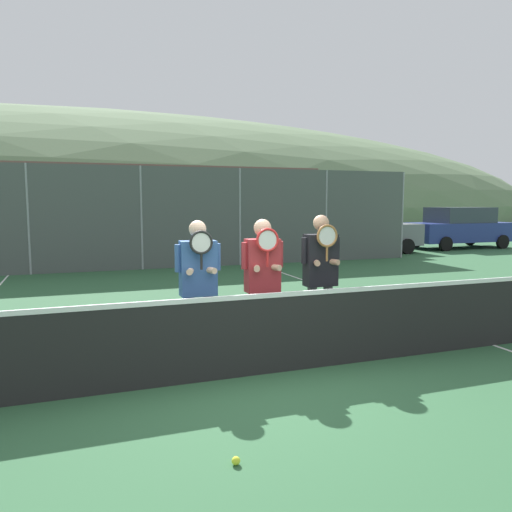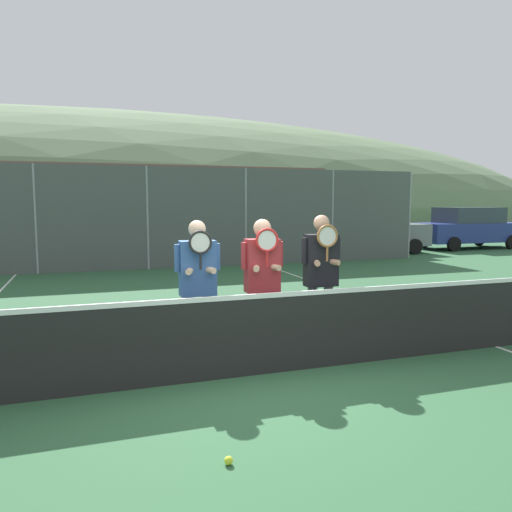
# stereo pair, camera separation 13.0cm
# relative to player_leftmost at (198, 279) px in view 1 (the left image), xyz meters

# --- Properties ---
(ground_plane) EXTENTS (120.00, 120.00, 0.00)m
(ground_plane) POSITION_rel_player_leftmost_xyz_m (0.45, -0.67, -1.07)
(ground_plane) COLOR #2D5B38
(hill_distant) EXTENTS (120.33, 66.85, 23.40)m
(hill_distant) POSITION_rel_player_leftmost_xyz_m (0.45, 57.12, -1.07)
(hill_distant) COLOR #5B7551
(hill_distant) RESTS_ON ground_plane
(clubhouse_building) EXTENTS (13.69, 5.50, 3.53)m
(clubhouse_building) POSITION_rel_player_leftmost_xyz_m (2.15, 17.16, 0.71)
(clubhouse_building) COLOR tan
(clubhouse_building) RESTS_ON ground_plane
(fence_back) EXTENTS (18.66, 0.06, 3.10)m
(fence_back) POSITION_rel_player_leftmost_xyz_m (0.45, 9.19, 0.48)
(fence_back) COLOR gray
(fence_back) RESTS_ON ground_plane
(tennis_net) EXTENTS (9.90, 0.09, 1.07)m
(tennis_net) POSITION_rel_player_leftmost_xyz_m (0.45, -0.67, -0.57)
(tennis_net) COLOR gray
(tennis_net) RESTS_ON ground_plane
(court_line_right_sideline) EXTENTS (0.05, 16.00, 0.01)m
(court_line_right_sideline) POSITION_rel_player_leftmost_xyz_m (4.13, 2.33, -1.07)
(court_line_right_sideline) COLOR white
(court_line_right_sideline) RESTS_ON ground_plane
(player_leftmost) EXTENTS (0.58, 0.34, 1.81)m
(player_leftmost) POSITION_rel_player_leftmost_xyz_m (0.00, 0.00, 0.00)
(player_leftmost) COLOR #232838
(player_leftmost) RESTS_ON ground_plane
(player_center_left) EXTENTS (0.57, 0.34, 1.82)m
(player_center_left) POSITION_rel_player_leftmost_xyz_m (0.84, -0.05, 0.01)
(player_center_left) COLOR black
(player_center_left) RESTS_ON ground_plane
(player_center_right) EXTENTS (0.57, 0.34, 1.86)m
(player_center_right) POSITION_rel_player_leftmost_xyz_m (1.71, 0.01, 0.03)
(player_center_right) COLOR #56565B
(player_center_right) RESTS_ON ground_plane
(car_left_of_center) EXTENTS (4.67, 2.09, 1.74)m
(car_left_of_center) POSITION_rel_player_leftmost_xyz_m (-0.61, 11.23, -0.18)
(car_left_of_center) COLOR slate
(car_left_of_center) RESTS_ON ground_plane
(car_center) EXTENTS (4.01, 1.98, 1.69)m
(car_center) POSITION_rel_player_leftmost_xyz_m (4.31, 11.17, -0.20)
(car_center) COLOR silver
(car_center) RESTS_ON ground_plane
(car_right_of_center) EXTENTS (4.65, 2.08, 1.85)m
(car_right_of_center) POSITION_rel_player_leftmost_xyz_m (9.23, 11.12, -0.14)
(car_right_of_center) COLOR slate
(car_right_of_center) RESTS_ON ground_plane
(car_far_right) EXTENTS (4.69, 2.06, 1.79)m
(car_far_right) POSITION_rel_player_leftmost_xyz_m (14.48, 11.54, -0.16)
(car_far_right) COLOR navy
(car_far_right) RESTS_ON ground_plane
(tennis_ball_on_court) EXTENTS (0.07, 0.07, 0.07)m
(tennis_ball_on_court) POSITION_rel_player_leftmost_xyz_m (-0.31, -2.51, -1.04)
(tennis_ball_on_court) COLOR #CCDB33
(tennis_ball_on_court) RESTS_ON ground_plane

